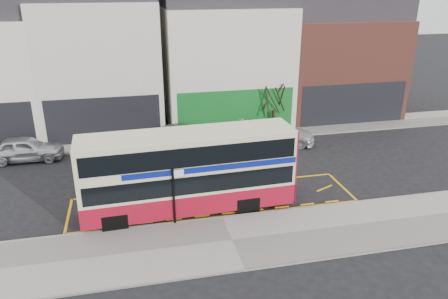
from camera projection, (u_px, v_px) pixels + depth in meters
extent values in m
plane|color=black|center=(221.00, 216.00, 20.51)|extent=(120.00, 120.00, 0.00)
cube|color=gray|center=(232.00, 241.00, 18.40)|extent=(40.00, 4.00, 0.15)
cube|color=gray|center=(222.00, 218.00, 20.15)|extent=(40.00, 0.15, 0.15)
cube|color=gray|center=(187.00, 137.00, 30.47)|extent=(50.00, 3.00, 0.15)
cube|color=silver|center=(102.00, 66.00, 31.35)|extent=(8.00, 8.00, 9.00)
cube|color=black|center=(104.00, 121.00, 28.81)|extent=(7.36, 0.06, 3.20)
cube|color=black|center=(104.00, 124.00, 28.90)|extent=(5.60, 0.04, 2.00)
cube|color=silver|center=(224.00, 64.00, 33.27)|extent=(9.00, 8.00, 8.50)
cube|color=#126722|center=(236.00, 112.00, 30.64)|extent=(8.28, 0.06, 3.20)
cube|color=black|center=(236.00, 115.00, 30.73)|extent=(6.30, 0.04, 2.00)
cube|color=brown|center=(332.00, 66.00, 35.28)|extent=(9.00, 8.00, 7.50)
cube|color=#28262B|center=(338.00, 6.00, 33.57)|extent=(9.00, 7.20, 1.80)
cube|color=black|center=(353.00, 105.00, 32.46)|extent=(8.28, 0.06, 3.20)
cube|color=black|center=(353.00, 107.00, 32.55)|extent=(6.30, 0.04, 2.00)
cube|color=beige|center=(188.00, 170.00, 20.19)|extent=(9.94, 2.62, 3.63)
cube|color=maroon|center=(189.00, 195.00, 20.68)|extent=(9.98, 2.67, 0.99)
cube|color=maroon|center=(287.00, 160.00, 21.36)|extent=(0.15, 2.28, 3.63)
cube|color=black|center=(189.00, 175.00, 20.28)|extent=(9.54, 2.67, 0.85)
cube|color=black|center=(188.00, 148.00, 19.79)|extent=(9.54, 2.67, 0.90)
cube|color=navy|center=(207.00, 159.00, 20.23)|extent=(7.97, 2.60, 0.27)
cube|color=black|center=(79.00, 192.00, 19.20)|extent=(0.14, 2.06, 1.43)
cube|color=black|center=(74.00, 159.00, 18.62)|extent=(0.14, 2.06, 0.90)
cube|color=black|center=(77.00, 174.00, 18.89)|extent=(0.11, 1.57, 0.31)
cube|color=beige|center=(187.00, 134.00, 19.54)|extent=(9.93, 2.53, 0.11)
cylinder|color=black|center=(115.00, 223.00, 19.08)|extent=(0.91, 0.29, 0.90)
cylinder|color=black|center=(114.00, 201.00, 20.88)|extent=(0.91, 0.29, 0.90)
cylinder|color=black|center=(248.00, 205.00, 20.53)|extent=(0.91, 0.29, 0.90)
cylinder|color=black|center=(236.00, 187.00, 22.33)|extent=(0.91, 0.29, 0.90)
cube|color=black|center=(174.00, 196.00, 19.16)|extent=(0.10, 0.10, 2.67)
cube|color=white|center=(179.00, 173.00, 18.85)|extent=(0.48, 0.09, 0.39)
cube|color=white|center=(173.00, 189.00, 19.08)|extent=(0.31, 0.06, 0.44)
imported|color=silver|center=(25.00, 149.00, 26.45)|extent=(4.46, 1.88, 1.51)
imported|color=#43474B|center=(184.00, 136.00, 28.93)|extent=(4.10, 1.77, 1.31)
imported|color=silver|center=(276.00, 133.00, 29.14)|extent=(5.47, 3.48, 1.48)
cylinder|color=#302315|center=(273.00, 122.00, 31.12)|extent=(0.24, 0.24, 1.66)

